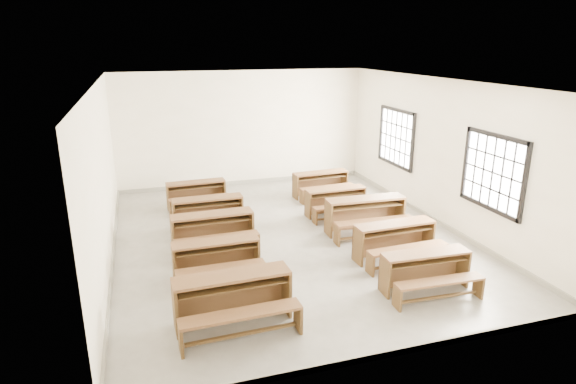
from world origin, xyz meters
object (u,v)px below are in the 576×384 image
object	(u,v)px
desk_set_3	(208,211)
desk_set_7	(366,213)
desk_set_8	(336,200)
desk_set_4	(197,192)
desk_set_2	(213,229)
desk_set_5	(426,269)
desk_set_9	(321,182)
desk_set_0	(233,296)
desk_set_1	(217,257)
desk_set_6	(395,238)

from	to	relation	value
desk_set_3	desk_set_7	size ratio (longest dim) A/B	0.88
desk_set_3	desk_set_8	distance (m)	3.00
desk_set_4	desk_set_2	bearing A→B (deg)	-92.27
desk_set_5	desk_set_7	world-z (taller)	desk_set_7
desk_set_4	desk_set_9	xyz separation A→B (m)	(3.26, -0.11, 0.01)
desk_set_8	desk_set_9	size ratio (longest dim) A/B	0.96
desk_set_0	desk_set_1	world-z (taller)	desk_set_0
desk_set_2	desk_set_8	world-z (taller)	desk_set_2
desk_set_5	desk_set_6	xyz separation A→B (m)	(0.13, 1.24, 0.02)
desk_set_2	desk_set_4	distance (m)	2.65
desk_set_5	desk_set_4	bearing A→B (deg)	121.98
desk_set_2	desk_set_5	bearing A→B (deg)	-42.67
desk_set_4	desk_set_6	xyz separation A→B (m)	(3.20, -4.13, 0.03)
desk_set_2	desk_set_9	size ratio (longest dim) A/B	1.07
desk_set_6	desk_set_9	bearing A→B (deg)	86.82
desk_set_2	desk_set_8	xyz separation A→B (m)	(3.07, 1.08, -0.04)
desk_set_6	desk_set_8	world-z (taller)	desk_set_6
desk_set_1	desk_set_0	bearing A→B (deg)	-90.78
desk_set_2	desk_set_9	distance (m)	4.13
desk_set_0	desk_set_4	world-z (taller)	desk_set_0
desk_set_0	desk_set_2	distance (m)	2.76
desk_set_4	desk_set_6	size ratio (longest dim) A/B	0.92
desk_set_7	desk_set_3	bearing A→B (deg)	160.54
desk_set_3	desk_set_4	distance (m)	1.51
desk_set_0	desk_set_9	xyz separation A→B (m)	(3.39, 5.30, -0.06)
desk_set_1	desk_set_5	size ratio (longest dim) A/B	1.00
desk_set_0	desk_set_8	bearing A→B (deg)	48.18
desk_set_4	desk_set_8	world-z (taller)	same
desk_set_3	desk_set_9	distance (m)	3.48
desk_set_1	desk_set_4	xyz separation A→B (m)	(0.13, 3.89, -0.01)
desk_set_7	desk_set_4	bearing A→B (deg)	141.77
desk_set_3	desk_set_9	size ratio (longest dim) A/B	1.01
desk_set_4	desk_set_6	distance (m)	5.22
desk_set_2	desk_set_5	world-z (taller)	desk_set_2
desk_set_1	desk_set_3	bearing A→B (deg)	84.35
desk_set_1	desk_set_2	world-z (taller)	desk_set_2
desk_set_4	desk_set_9	size ratio (longest dim) A/B	0.97
desk_set_4	desk_set_9	world-z (taller)	desk_set_9
desk_set_6	desk_set_7	bearing A→B (deg)	85.30
desk_set_5	desk_set_8	bearing A→B (deg)	92.16
desk_set_3	desk_set_7	xyz separation A→B (m)	(3.18, -1.26, 0.05)
desk_set_2	desk_set_6	world-z (taller)	desk_set_2
desk_set_5	desk_set_8	distance (m)	3.81
desk_set_8	desk_set_9	bearing A→B (deg)	81.27
desk_set_8	desk_set_5	bearing A→B (deg)	-91.71
desk_set_3	desk_set_7	world-z (taller)	desk_set_7
desk_set_9	desk_set_3	bearing A→B (deg)	-159.75
desk_set_6	desk_set_2	bearing A→B (deg)	152.77
desk_set_0	desk_set_6	size ratio (longest dim) A/B	1.08
desk_set_3	desk_set_5	bearing A→B (deg)	-52.60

